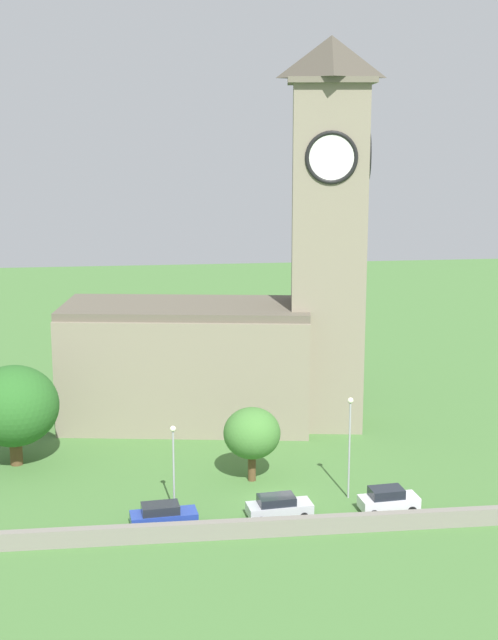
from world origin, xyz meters
TOP-DOWN VIEW (x-y plane):
  - ground_plane at (0.00, 15.00)m, footprint 200.00×200.00m
  - church at (-0.80, 18.66)m, footprint 29.12×13.73m
  - quay_barrier at (0.00, -5.88)m, footprint 50.16×0.70m
  - car_blue at (-8.49, -3.63)m, footprint 4.80×2.44m
  - car_silver at (-0.20, -3.02)m, footprint 4.82×2.56m
  - car_white at (7.83, -3.08)m, footprint 4.42×2.48m
  - streetlamp_west_mid at (-7.60, -1.10)m, footprint 0.44×0.44m
  - streetlamp_central at (5.55, -0.15)m, footprint 0.44×0.44m
  - tree_by_tower at (-20.17, 9.87)m, footprint 7.38×7.38m
  - tree_riverside_east at (-1.26, 4.13)m, footprint 4.49×4.49m

SIDE VIEW (x-z plane):
  - ground_plane at x=0.00m, z-range 0.00..0.00m
  - quay_barrier at x=0.00m, z-range 0.00..1.24m
  - car_silver at x=-0.20m, z-range 0.01..1.67m
  - car_blue at x=-8.49m, z-range 0.01..1.73m
  - car_white at x=7.83m, z-range 0.01..1.88m
  - tree_riverside_east at x=-1.26m, z-range 0.92..6.87m
  - streetlamp_west_mid at x=-7.60m, z-range 1.14..7.69m
  - tree_by_tower at x=-20.17m, z-range 0.85..9.24m
  - streetlamp_central at x=5.55m, z-range 1.23..9.12m
  - church at x=-0.80m, z-range -7.41..27.61m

